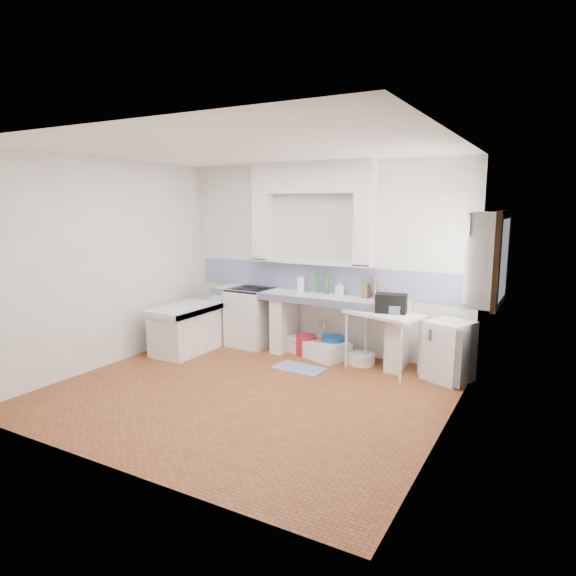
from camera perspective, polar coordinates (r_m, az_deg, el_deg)
The scene contains 36 objects.
floor at distance 6.06m, azimuth -4.68°, elevation -11.72°, with size 4.50×4.50×0.00m, color brown.
ceiling at distance 5.67m, azimuth -5.08°, elevation 15.64°, with size 4.50×4.50×0.00m, color white.
wall_back at distance 7.43m, azimuth 3.74°, elevation 3.41°, with size 4.50×4.50×0.00m, color white.
wall_front at distance 4.21m, azimuth -20.19°, elevation -1.94°, with size 4.50×4.50×0.00m, color white.
wall_left at distance 7.19m, azimuth -19.97°, elevation 2.64°, with size 4.50×4.50×0.00m, color white.
wall_right at distance 4.84m, azimuth 17.87°, elevation -0.38°, with size 4.50×4.50×0.00m, color white.
alcove_mass at distance 7.33m, azimuth 2.69°, elevation 12.53°, with size 1.90×0.25×0.45m, color white.
window_frame at distance 5.96m, azimuth 21.89°, elevation 3.14°, with size 0.35×0.86×1.06m, color #341E10.
lace_valance at distance 5.95m, azimuth 20.73°, elevation 6.87°, with size 0.01×0.84×0.24m, color white.
counter_slab at distance 7.29m, azimuth 1.98°, elevation -0.99°, with size 3.00×0.60×0.08m, color white.
counter_lip at distance 7.04m, azimuth 0.94°, elevation -1.36°, with size 3.00×0.04×0.10m, color navy.
counter_pier_left at distance 8.10m, azimuth -6.92°, elevation -3.23°, with size 0.20×0.55×0.82m, color white.
counter_pier_mid at distance 7.54m, azimuth -0.42°, elevation -4.12°, with size 0.20×0.55×0.82m, color white.
counter_pier_right at distance 6.88m, azimuth 12.45°, elevation -5.70°, with size 0.20×0.55×0.82m, color white.
peninsula_top at distance 7.55m, azimuth -11.74°, elevation -2.36°, with size 0.70×1.10×0.08m, color white.
peninsula_base at distance 7.63m, azimuth -11.65°, elevation -4.93°, with size 0.60×1.00×0.62m, color white.
peninsula_lip at distance 7.35m, azimuth -9.78°, elevation -2.63°, with size 0.04×1.10×0.10m, color navy.
backsplash at distance 7.46m, azimuth 3.67°, elevation 1.11°, with size 4.27×0.03×0.40m, color navy.
stove at distance 7.82m, azimuth -4.30°, elevation -3.43°, with size 0.62×0.60×0.88m, color white.
sink at distance 7.36m, azimuth 3.56°, elevation -6.92°, with size 0.90×0.49×0.22m, color white.
side_table at distance 6.74m, azimuth 10.73°, elevation -6.06°, with size 0.96×0.53×0.04m, color white.
fridge at distance 6.61m, azimuth 17.91°, elevation -6.85°, with size 0.49×0.49×0.76m, color white.
bucket_red at distance 7.40m, azimuth 2.08°, elevation -6.53°, with size 0.31×0.31×0.29m, color #B01727.
bucket_orange at distance 7.31m, azimuth 3.80°, elevation -6.91°, with size 0.27×0.27×0.25m, color orange.
bucket_blue at distance 7.30m, azimuth 5.22°, elevation -6.72°, with size 0.33×0.33×0.31m, color #0D4BB4.
basin_white at distance 7.07m, azimuth 8.40°, elevation -8.01°, with size 0.38×0.38×0.15m, color white.
water_bottle_a at distance 7.48m, azimuth 3.77°, elevation -6.30°, with size 0.08×0.08×0.31m, color silver.
water_bottle_b at distance 7.43m, azimuth 4.94°, elevation -6.51°, with size 0.08×0.08×0.28m, color silver.
black_bag at distance 6.61m, azimuth 11.73°, elevation -1.73°, with size 0.39×0.23×0.25m, color black.
green_bottle_a at distance 7.34m, azimuth 3.28°, elevation 0.59°, with size 0.07×0.07×0.30m, color #276931.
green_bottle_b at distance 7.27m, azimuth 4.44°, elevation 0.43°, with size 0.06×0.06×0.29m, color #276931.
knife_block at distance 7.05m, azimuth 8.90°, elevation -0.36°, with size 0.09×0.07×0.19m, color olive.
cutting_board at distance 7.00m, azimuth 9.95°, elevation 0.00°, with size 0.02×0.22×0.30m, color olive.
paper_towel at distance 7.44m, azimuth 1.45°, elevation 0.41°, with size 0.11×0.11×0.22m, color white.
soap_bottle at distance 7.18m, azimuth 5.92°, elevation -0.01°, with size 0.10×0.10×0.21m, color white.
rug at distance 6.82m, azimuth 1.28°, elevation -9.16°, with size 0.70×0.40×0.01m, color #2A3296.
Camera 1 is at (3.15, -4.68, 2.20)m, focal length 31.07 mm.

